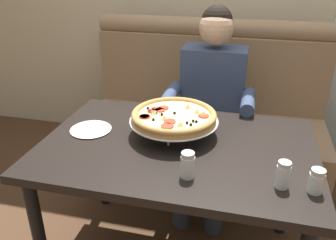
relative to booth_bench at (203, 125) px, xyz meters
The scene contains 8 objects.
booth_bench is the anchor object (origin of this frame).
dining_table 0.93m from the booth_bench, 90.00° to the right, with size 1.29×0.86×0.73m.
diner_main 0.42m from the booth_bench, 74.15° to the right, with size 0.54×0.64×1.27m.
pizza 0.91m from the booth_bench, 92.77° to the right, with size 0.44×0.44×0.13m.
shaker_parmesan 1.27m from the booth_bench, 67.55° to the right, with size 0.05×0.05×0.11m.
shaker_oregano 1.21m from the booth_bench, 85.10° to the right, with size 0.06×0.06×0.11m.
shaker_pepper_flakes 1.32m from the booth_bench, 62.58° to the right, with size 0.06×0.06×0.10m.
plate_near_left 1.03m from the booth_bench, 118.18° to the right, with size 0.21×0.21×0.02m.
Camera 1 is at (0.31, -1.41, 1.55)m, focal length 37.42 mm.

